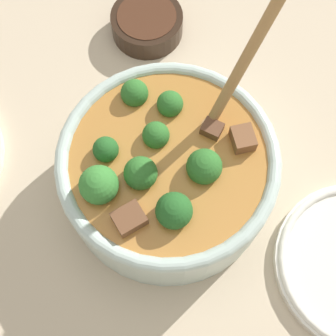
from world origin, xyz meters
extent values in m
plane|color=#C6B293|center=(0.00, 0.00, 0.00)|extent=(4.00, 4.00, 0.00)
cylinder|color=#B2C6BC|center=(0.00, 0.00, 0.04)|extent=(0.25, 0.25, 0.09)
torus|color=#B2C6BC|center=(0.00, 0.00, 0.09)|extent=(0.25, 0.25, 0.02)
cylinder|color=#B27533|center=(0.00, 0.00, 0.07)|extent=(0.23, 0.23, 0.05)
sphere|color=#2D6B28|center=(-0.05, -0.04, 0.10)|extent=(0.03, 0.03, 0.03)
cylinder|color=#6B9956|center=(-0.05, -0.04, 0.08)|extent=(0.01, 0.01, 0.01)
sphere|color=#2D6B28|center=(-0.01, -0.03, 0.10)|extent=(0.03, 0.03, 0.03)
cylinder|color=#6B9956|center=(-0.01, -0.03, 0.08)|extent=(0.01, 0.01, 0.01)
sphere|color=#235B23|center=(0.05, 0.04, 0.10)|extent=(0.04, 0.04, 0.04)
cylinder|color=#6B9956|center=(0.05, 0.04, 0.07)|extent=(0.01, 0.01, 0.02)
sphere|color=#2D6B28|center=(-0.04, -0.08, 0.10)|extent=(0.03, 0.03, 0.03)
cylinder|color=#6B9956|center=(-0.04, -0.08, 0.07)|extent=(0.01, 0.01, 0.01)
sphere|color=#2D6B28|center=(0.03, -0.01, 0.10)|extent=(0.04, 0.04, 0.04)
cylinder|color=#6B9956|center=(0.03, -0.01, 0.08)|extent=(0.01, 0.01, 0.02)
sphere|color=#235B23|center=(0.04, -0.06, 0.10)|extent=(0.03, 0.03, 0.03)
cylinder|color=#6B9956|center=(0.04, -0.06, 0.08)|extent=(0.01, 0.01, 0.01)
sphere|color=#2D6B28|center=(-0.01, 0.04, 0.10)|extent=(0.04, 0.04, 0.04)
cylinder|color=#6B9956|center=(-0.01, 0.04, 0.07)|extent=(0.01, 0.01, 0.02)
sphere|color=#387F33|center=(0.07, -0.04, 0.10)|extent=(0.04, 0.04, 0.04)
cylinder|color=#6B9956|center=(0.07, -0.04, 0.07)|extent=(0.01, 0.01, 0.02)
cube|color=brown|center=(0.08, 0.01, 0.09)|extent=(0.04, 0.04, 0.02)
cube|color=brown|center=(-0.07, 0.05, 0.10)|extent=(0.04, 0.04, 0.02)
cube|color=brown|center=(-0.06, 0.02, 0.09)|extent=(0.02, 0.02, 0.02)
ellipsoid|color=#A87A47|center=(-0.06, 0.01, 0.09)|extent=(0.04, 0.03, 0.01)
cylinder|color=#A87A47|center=(-0.11, 0.02, 0.19)|extent=(0.11, 0.03, 0.21)
cylinder|color=black|center=(-0.18, -0.17, 0.02)|extent=(0.10, 0.10, 0.03)
cylinder|color=#472819|center=(-0.18, -0.17, 0.03)|extent=(0.08, 0.08, 0.01)
camera|label=1|loc=(0.16, 0.12, 0.56)|focal=50.00mm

